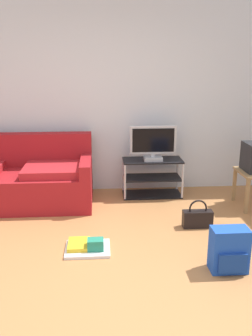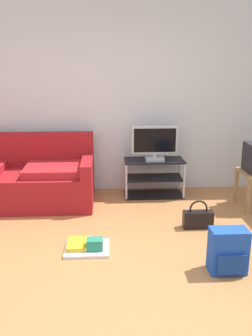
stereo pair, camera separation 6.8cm
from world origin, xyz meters
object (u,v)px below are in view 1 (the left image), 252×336
(couch, at_px, (15,180))
(backpack, at_px, (229,250))
(flat_tv, at_px, (153,143))
(handbag, at_px, (198,218))
(tv_stand, at_px, (152,177))
(floor_tray, at_px, (87,247))

(couch, xyz_separation_m, backpack, (2.28, -1.84, -0.13))
(couch, relative_size, backpack, 4.96)
(flat_tv, height_order, handbag, flat_tv)
(flat_tv, xyz_separation_m, handbag, (0.38, -1.07, -0.65))
(couch, height_order, handbag, couch)
(couch, xyz_separation_m, flat_tv, (1.86, 0.16, 0.43))
(couch, height_order, tv_stand, couch)
(floor_tray, bearing_deg, flat_tv, 60.41)
(handbag, bearing_deg, floor_tray, -159.53)
(tv_stand, distance_m, floor_tray, 1.80)
(couch, distance_m, flat_tv, 1.92)
(tv_stand, height_order, handbag, tv_stand)
(handbag, bearing_deg, couch, 157.83)
(backpack, bearing_deg, floor_tray, 157.60)
(handbag, height_order, floor_tray, handbag)
(tv_stand, xyz_separation_m, flat_tv, (0.00, -0.02, 0.50))
(handbag, distance_m, floor_tray, 1.33)
(tv_stand, bearing_deg, flat_tv, -90.00)
(couch, bearing_deg, backpack, -38.88)
(tv_stand, xyz_separation_m, backpack, (0.42, -2.02, -0.06))
(tv_stand, distance_m, flat_tv, 0.50)
(flat_tv, distance_m, backpack, 2.11)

